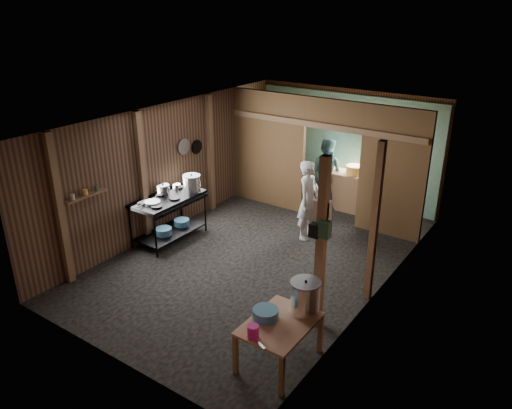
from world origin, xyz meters
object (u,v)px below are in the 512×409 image
Objects in this scene: stock_pot at (305,298)px; stove_pot_large at (192,184)px; yellow_tub at (354,170)px; cook at (309,200)px; pink_bucket at (253,332)px; gas_range at (169,218)px; prep_table at (279,343)px.

stove_pot_large is at bearing 151.96° from stock_pot.
yellow_tub is at bearing 53.31° from stove_pot_large.
cook reaches higher than stove_pot_large.
cook is (-1.40, 3.91, 0.09)m from pink_bucket.
stock_pot is 1.33× the size of yellow_tub.
cook is at bearing 36.66° from gas_range.
yellow_tub is at bearing 104.60° from prep_table.
stock_pot is at bearing -20.47° from gas_range.
stock_pot is at bearing 70.62° from prep_table.
stove_pot_large is 4.44m from pink_bucket.
stove_pot_large is (0.17, 0.52, 0.61)m from gas_range.
stock_pot is 5.10m from yellow_tub.
cook reaches higher than prep_table.
cook is (2.20, 1.63, 0.35)m from gas_range.
stock_pot is 0.88m from pink_bucket.
gas_range reaches higher than prep_table.
stock_pot is (3.85, -1.44, 0.39)m from gas_range.
prep_table is 5.48m from yellow_tub.
cook is (-1.51, 3.47, 0.49)m from prep_table.
gas_range is at bearing -108.01° from stove_pot_large.
stove_pot_large is 3.63m from yellow_tub.
yellow_tub is (-1.51, 4.87, 0.11)m from stock_pot.
stove_pot_large is at bearing 71.99° from gas_range.
gas_range is 4.18m from yellow_tub.
gas_range is 0.82m from stove_pot_large.
stock_pot is 3.49m from cook.
prep_table is at bearing 75.93° from pink_bucket.
yellow_tub is 1.81m from cook.
yellow_tub reaches higher than gas_range.
yellow_tub is 0.22× the size of cook.
stock_pot reaches higher than yellow_tub.
gas_range is 0.96× the size of cook.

